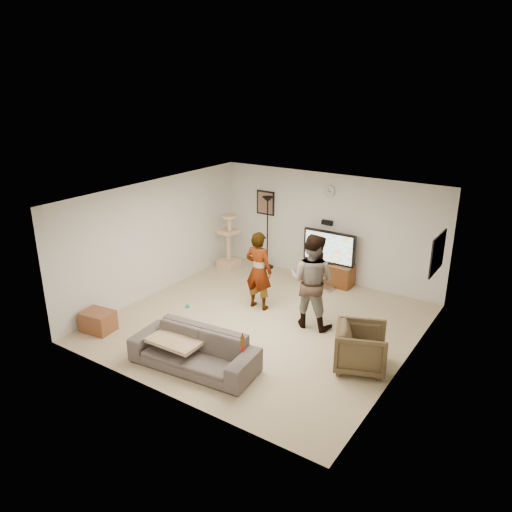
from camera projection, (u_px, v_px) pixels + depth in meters
The scene contains 24 objects.
floor at pixel (263, 323), 9.61m from camera, with size 5.50×5.50×0.02m, color tan.
ceiling at pixel (263, 196), 8.74m from camera, with size 5.50×5.50×0.02m, color white.
wall_back at pixel (328, 227), 11.32m from camera, with size 5.50×0.04×2.50m, color silver.
wall_front at pixel (158, 319), 7.03m from camera, with size 5.50×0.04×2.50m, color silver.
wall_left at pixel (156, 238), 10.61m from camera, with size 0.04×5.50×2.50m, color silver.
wall_right at pixel (410, 297), 7.74m from camera, with size 0.04×5.50×2.50m, color silver.
wall_clock at pixel (329, 191), 11.01m from camera, with size 0.26×0.26×0.04m, color silver.
wall_speaker at pixel (327, 223), 11.23m from camera, with size 0.25×0.10×0.10m, color black.
picture_back at pixel (265, 203), 12.08m from camera, with size 0.42×0.03×0.52m, color brown.
picture_right at pixel (437, 253), 8.92m from camera, with size 0.03×0.78×0.62m, color #EF9C51.
tv_stand at pixel (328, 273), 11.39m from camera, with size 1.20×0.45×0.50m, color #4B260F.
console_box at pixel (324, 288), 11.10m from camera, with size 0.40×0.30×0.07m, color #B7B8C3.
tv at pixel (329, 247), 11.17m from camera, with size 1.25×0.08×0.74m, color black.
tv_screen at pixel (328, 248), 11.14m from camera, with size 1.15×0.01×0.66m, color #3BD7F9.
floor_lamp at pixel (267, 233), 12.08m from camera, with size 0.32×0.32×1.80m, color black.
cat_tree at pixel (228, 241), 12.13m from camera, with size 0.45×0.45×1.40m, color tan.
person_left at pixel (259, 271), 9.96m from camera, with size 0.60×0.39×1.64m, color #9F9F9F.
person_right at pixel (312, 281), 9.20m from camera, with size 0.89×0.69×1.83m, color navy.
sofa at pixel (194, 350), 8.04m from camera, with size 2.13×0.83×0.62m, color #4F4744.
throw_blanket at pixel (178, 339), 8.17m from camera, with size 0.90×0.70×0.06m, color #CEAF84.
beer_bottle at pixel (243, 344), 7.38m from camera, with size 0.06×0.06×0.25m, color #5E3910.
armchair at pixel (361, 348), 7.98m from camera, with size 0.80×0.82×0.75m, color #493B26.
side_table at pixel (98, 321), 9.24m from camera, with size 0.58×0.44×0.39m, color brown.
toy_ball at pixel (188, 306), 10.20m from camera, with size 0.09×0.09×0.09m, color #1CAC9F.
Camera 1 is at (4.65, -7.21, 4.50)m, focal length 34.58 mm.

